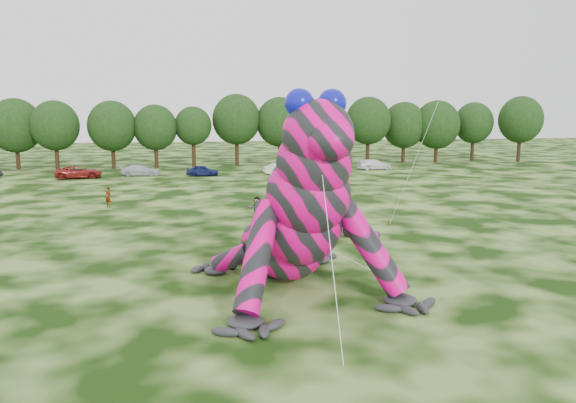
# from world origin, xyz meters

# --- Properties ---
(ground) EXTENTS (240.00, 240.00, 0.00)m
(ground) POSITION_xyz_m (0.00, 0.00, 0.00)
(ground) COLOR #16330A
(ground) RESTS_ON ground
(inflatable_gecko) EXTENTS (18.87, 21.19, 9.27)m
(inflatable_gecko) POSITION_xyz_m (4.91, 2.42, 4.64)
(inflatable_gecko) COLOR #F00382
(inflatable_gecko) RESTS_ON ground
(flying_kite) EXTENTS (4.66, 5.33, 16.97)m
(flying_kite) POSITION_xyz_m (18.23, 8.72, 14.62)
(flying_kite) COLOR red
(flying_kite) RESTS_ON ground
(tree_5) EXTENTS (7.16, 6.44, 9.80)m
(tree_5) POSITION_xyz_m (-23.12, 58.44, 4.90)
(tree_5) COLOR black
(tree_5) RESTS_ON ground
(tree_6) EXTENTS (6.52, 5.86, 9.49)m
(tree_6) POSITION_xyz_m (-17.56, 56.68, 4.75)
(tree_6) COLOR black
(tree_6) RESTS_ON ground
(tree_7) EXTENTS (6.68, 6.01, 9.48)m
(tree_7) POSITION_xyz_m (-10.08, 56.80, 4.74)
(tree_7) COLOR black
(tree_7) RESTS_ON ground
(tree_8) EXTENTS (6.14, 5.53, 8.94)m
(tree_8) POSITION_xyz_m (-4.22, 56.99, 4.47)
(tree_8) COLOR black
(tree_8) RESTS_ON ground
(tree_9) EXTENTS (5.27, 4.74, 8.68)m
(tree_9) POSITION_xyz_m (1.06, 57.35, 4.34)
(tree_9) COLOR black
(tree_9) RESTS_ON ground
(tree_10) EXTENTS (7.09, 6.38, 10.50)m
(tree_10) POSITION_xyz_m (7.40, 58.58, 5.25)
(tree_10) COLOR black
(tree_10) RESTS_ON ground
(tree_11) EXTENTS (7.01, 6.31, 10.07)m
(tree_11) POSITION_xyz_m (13.79, 58.20, 5.03)
(tree_11) COLOR black
(tree_11) RESTS_ON ground
(tree_12) EXTENTS (5.99, 5.39, 8.97)m
(tree_12) POSITION_xyz_m (20.01, 57.74, 4.49)
(tree_12) COLOR black
(tree_12) RESTS_ON ground
(tree_13) EXTENTS (6.83, 6.15, 10.13)m
(tree_13) POSITION_xyz_m (27.13, 57.13, 5.06)
(tree_13) COLOR black
(tree_13) RESTS_ON ground
(tree_14) EXTENTS (6.82, 6.14, 9.40)m
(tree_14) POSITION_xyz_m (33.46, 58.72, 4.70)
(tree_14) COLOR black
(tree_14) RESTS_ON ground
(tree_15) EXTENTS (7.17, 6.45, 9.63)m
(tree_15) POSITION_xyz_m (38.47, 57.77, 4.82)
(tree_15) COLOR black
(tree_15) RESTS_ON ground
(tree_16) EXTENTS (6.26, 5.63, 9.37)m
(tree_16) POSITION_xyz_m (45.45, 59.37, 4.69)
(tree_16) COLOR black
(tree_16) RESTS_ON ground
(tree_17) EXTENTS (6.98, 6.28, 10.30)m
(tree_17) POSITION_xyz_m (51.95, 56.66, 5.15)
(tree_17) COLOR black
(tree_17) RESTS_ON ground
(car_2) EXTENTS (5.75, 3.25, 1.51)m
(car_2) POSITION_xyz_m (-12.86, 46.22, 0.76)
(car_2) COLOR maroon
(car_2) RESTS_ON ground
(car_3) EXTENTS (5.02, 2.41, 1.41)m
(car_3) POSITION_xyz_m (-5.66, 47.56, 0.70)
(car_3) COLOR silver
(car_3) RESTS_ON ground
(car_4) EXTENTS (4.10, 1.85, 1.37)m
(car_4) POSITION_xyz_m (2.02, 46.07, 0.68)
(car_4) COLOR navy
(car_4) RESTS_ON ground
(car_5) EXTENTS (4.40, 1.83, 1.42)m
(car_5) POSITION_xyz_m (11.92, 46.01, 0.71)
(car_5) COLOR silver
(car_5) RESTS_ON ground
(car_6) EXTENTS (5.41, 3.28, 1.40)m
(car_6) POSITION_xyz_m (18.13, 49.69, 0.70)
(car_6) COLOR #2B2B2D
(car_6) RESTS_ON ground
(car_7) EXTENTS (4.99, 2.28, 1.41)m
(car_7) POSITION_xyz_m (25.71, 49.46, 0.71)
(car_7) COLOR white
(car_7) RESTS_ON ground
(spectator_3) EXTENTS (0.99, 0.69, 1.56)m
(spectator_3) POSITION_xyz_m (14.62, 31.15, 0.78)
(spectator_3) COLOR gray
(spectator_3) RESTS_ON ground
(spectator_0) EXTENTS (0.75, 0.73, 1.74)m
(spectator_0) POSITION_xyz_m (-6.48, 24.63, 0.87)
(spectator_0) COLOR gray
(spectator_0) RESTS_ON ground
(spectator_5) EXTENTS (1.74, 1.41, 1.86)m
(spectator_5) POSITION_xyz_m (5.41, 16.51, 0.93)
(spectator_5) COLOR gray
(spectator_5) RESTS_ON ground
(spectator_2) EXTENTS (1.27, 0.84, 1.83)m
(spectator_2) POSITION_xyz_m (14.10, 29.71, 0.91)
(spectator_2) COLOR gray
(spectator_2) RESTS_ON ground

